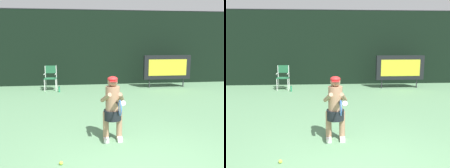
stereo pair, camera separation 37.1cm
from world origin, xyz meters
TOP-DOWN VIEW (x-y plane):
  - backdrop_screen at (0.00, 8.50)m, footprint 18.00×0.12m
  - scoreboard at (2.94, 7.27)m, footprint 2.20×0.21m
  - umpire_chair at (-2.37, 7.29)m, footprint 0.52×0.44m
  - water_bottle at (-1.97, 6.79)m, footprint 0.07×0.07m
  - tennis_player at (-0.34, 1.51)m, footprint 0.54×0.62m
  - tennis_racket at (-0.27, 0.97)m, footprint 0.03×0.60m
  - tennis_ball_loose at (-1.40, 0.53)m, footprint 0.07×0.07m
  - tennis_ball_spare at (0.22, 5.73)m, footprint 0.07×0.07m

SIDE VIEW (x-z plane):
  - tennis_ball_loose at x=-1.40m, z-range 0.00..0.07m
  - tennis_ball_spare at x=0.22m, z-range 0.00..0.07m
  - water_bottle at x=-1.97m, z-range -0.01..0.26m
  - umpire_chair at x=-2.37m, z-range 0.08..1.16m
  - tennis_player at x=-0.34m, z-range 0.06..1.49m
  - tennis_racket at x=-0.27m, z-range 0.74..1.05m
  - scoreboard at x=2.94m, z-range 0.20..1.70m
  - backdrop_screen at x=0.00m, z-range -0.02..3.64m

